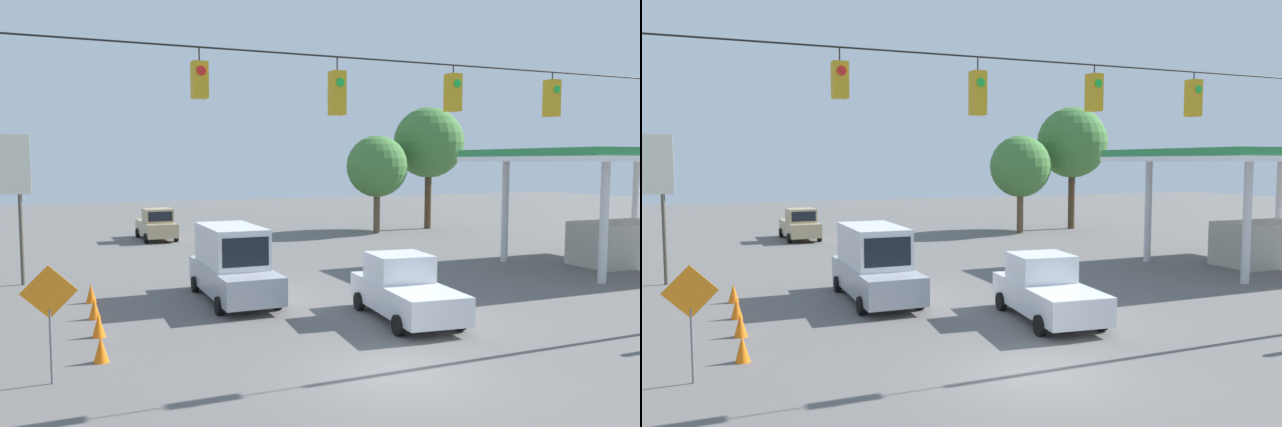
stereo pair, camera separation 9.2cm
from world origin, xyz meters
TOP-DOWN VIEW (x-y plane):
  - ground_plane at (0.00, 0.00)m, footprint 140.00×140.00m
  - overhead_signal_span at (-0.09, -0.22)m, footprint 18.53×0.38m
  - pickup_truck_tan_withflow_deep at (1.65, -29.29)m, footprint 2.30×5.22m
  - pickup_truck_white_crossing_near at (-2.91, -4.69)m, footprint 2.69×5.36m
  - box_truck_silver_withflow_mid at (1.63, -9.74)m, footprint 2.34×6.24m
  - traffic_cone_nearest at (6.74, -3.81)m, footprint 0.39×0.39m
  - traffic_cone_second at (6.65, -6.32)m, footprint 0.39×0.39m
  - traffic_cone_third at (6.65, -8.63)m, footprint 0.39×0.39m
  - traffic_cone_fourth at (6.64, -11.22)m, footprint 0.39×0.39m
  - gas_station at (-18.54, -9.82)m, footprint 13.48×9.25m
  - work_zone_sign at (7.91, -2.60)m, footprint 1.27×0.06m
  - tree_horizon_left at (-18.90, -28.25)m, footprint 5.43×5.43m
  - tree_horizon_right at (-13.78, -27.09)m, footprint 4.46×4.46m

SIDE VIEW (x-z plane):
  - ground_plane at x=0.00m, z-range 0.00..0.00m
  - traffic_cone_nearest at x=6.74m, z-range 0.00..0.70m
  - traffic_cone_second at x=6.65m, z-range 0.00..0.70m
  - traffic_cone_third at x=6.65m, z-range 0.00..0.70m
  - traffic_cone_fourth at x=6.64m, z-range 0.00..0.70m
  - pickup_truck_tan_withflow_deep at x=1.65m, z-range -0.08..2.04m
  - pickup_truck_white_crossing_near at x=-2.91m, z-range -0.08..2.04m
  - box_truck_silver_withflow_mid at x=1.63m, z-range -0.02..2.79m
  - work_zone_sign at x=7.91m, z-range 0.57..3.41m
  - gas_station at x=-18.54m, z-range 1.33..7.16m
  - tree_horizon_right at x=-13.78m, z-range 1.29..8.39m
  - overhead_signal_span at x=-0.09m, z-range 1.13..9.51m
  - tree_horizon_left at x=-18.90m, z-range 1.95..11.34m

